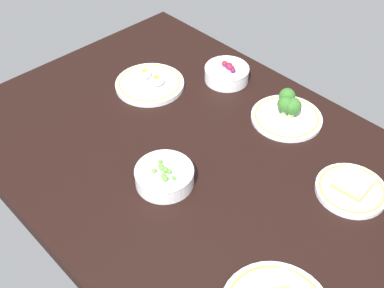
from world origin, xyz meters
TOP-DOWN VIEW (x-y plane):
  - dining_table at (0.00, 0.00)cm, footprint 127.96×90.98cm
  - bowl_berries at (15.82, -30.35)cm, footprint 14.19×14.19cm
  - bowl_peas at (-4.09, 13.45)cm, footprint 15.03×15.03cm
  - plate_eggs at (30.10, -10.37)cm, footprint 21.62×21.62cm
  - plate_sandwich at (-38.48, -17.97)cm, footprint 17.65×17.65cm
  - plate_broccoli at (-9.43, -29.18)cm, footprint 20.63×20.63cm

SIDE VIEW (x-z plane):
  - dining_table at x=0.00cm, z-range 0.00..4.00cm
  - plate_eggs at x=30.10cm, z-range 2.71..7.60cm
  - plate_sandwich at x=-38.48cm, z-range 3.12..7.79cm
  - plate_broccoli at x=-9.43cm, z-range 2.52..10.15cm
  - bowl_peas at x=-4.09cm, z-range 3.62..9.49cm
  - bowl_berries at x=15.82cm, z-range 3.41..9.95cm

